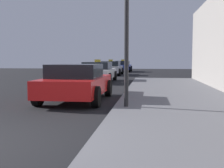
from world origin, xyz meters
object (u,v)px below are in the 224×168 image
car_red (77,82)px  car_silver (111,68)px  car_blue (123,66)px  car_white (98,72)px

car_red → car_silver: (-1.01, 16.52, 0.00)m
car_silver → car_blue: 7.30m
car_red → car_blue: bearing=91.4°
car_silver → car_blue: bearing=86.5°
car_red → car_white: (-0.76, 8.43, 0.00)m
car_silver → car_blue: size_ratio=0.96×
car_silver → car_red: bearing=-86.5°
car_blue → car_silver: bearing=-93.5°
car_red → car_blue: 23.81m
car_white → car_blue: same height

